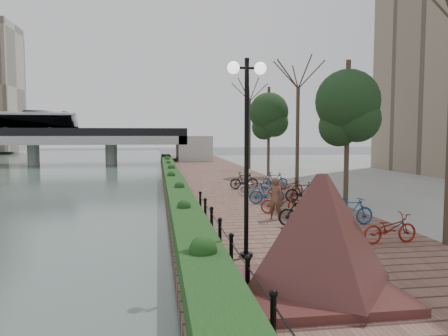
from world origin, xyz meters
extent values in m
plane|color=#59595B|center=(0.00, 0.00, 0.00)|extent=(220.00, 220.00, 0.00)
cube|color=brown|center=(4.00, 17.50, 0.25)|extent=(8.00, 75.00, 0.50)
cube|color=#133312|center=(0.60, 20.00, 0.80)|extent=(1.10, 56.00, 0.60)
cylinder|color=black|center=(1.40, -3.00, 0.85)|extent=(0.10, 0.10, 0.70)
cylinder|color=black|center=(1.40, -1.00, 0.85)|extent=(0.10, 0.10, 0.70)
cylinder|color=black|center=(1.40, 1.00, 0.85)|extent=(0.10, 0.10, 0.70)
cylinder|color=black|center=(1.40, 3.00, 0.85)|extent=(0.10, 0.10, 0.70)
cylinder|color=black|center=(1.40, 5.00, 0.85)|extent=(0.10, 0.10, 0.70)
cylinder|color=black|center=(1.40, 7.00, 0.85)|extent=(0.10, 0.10, 0.70)
cylinder|color=black|center=(1.40, 9.00, 0.85)|extent=(0.10, 0.10, 0.70)
cube|color=#471E1F|center=(2.87, -1.21, 0.59)|extent=(2.97, 2.97, 0.17)
pyramid|color=#471E1F|center=(2.87, -1.21, 1.81)|extent=(3.69, 3.69, 2.27)
cylinder|color=black|center=(1.90, 1.58, 3.08)|extent=(0.12, 0.12, 5.17)
cylinder|color=black|center=(1.90, 1.58, 5.42)|extent=(0.70, 0.06, 0.06)
sphere|color=white|center=(1.55, 1.58, 5.42)|extent=(0.32, 0.32, 0.32)
sphere|color=white|center=(2.25, 1.58, 5.42)|extent=(0.32, 0.32, 0.32)
imported|color=brown|center=(4.00, 6.40, 1.31)|extent=(0.68, 0.56, 1.61)
imported|color=silver|center=(4.60, 2.37, 0.95)|extent=(0.60, 1.71, 0.90)
imported|color=black|center=(4.60, 4.97, 1.00)|extent=(0.47, 1.66, 1.00)
imported|color=maroon|center=(4.60, 7.57, 0.95)|extent=(0.60, 1.72, 0.90)
imported|color=navy|center=(4.60, 10.17, 1.00)|extent=(0.47, 1.66, 1.00)
imported|color=silver|center=(4.60, 12.77, 0.95)|extent=(0.60, 1.71, 0.90)
imported|color=black|center=(4.60, 15.37, 1.00)|extent=(0.47, 1.66, 1.00)
imported|color=maroon|center=(6.40, 2.37, 0.95)|extent=(0.60, 1.71, 0.90)
imported|color=navy|center=(6.40, 4.97, 1.00)|extent=(0.47, 1.66, 1.00)
imported|color=silver|center=(6.40, 7.57, 0.95)|extent=(0.60, 1.72, 0.90)
imported|color=black|center=(6.40, 10.17, 1.00)|extent=(0.47, 1.66, 1.00)
imported|color=maroon|center=(6.40, 12.77, 0.95)|extent=(0.60, 1.71, 0.90)
imported|color=navy|center=(6.40, 15.37, 1.00)|extent=(0.47, 1.66, 1.00)
cube|color=#9F9F9A|center=(-15.00, 45.00, 3.00)|extent=(36.00, 8.00, 1.00)
cube|color=black|center=(-15.00, 41.10, 3.95)|extent=(36.00, 0.15, 0.90)
cube|color=black|center=(-15.00, 48.90, 3.95)|extent=(36.00, 0.15, 0.90)
cylinder|color=#9F9F9A|center=(-15.00, 45.00, 1.25)|extent=(1.40, 1.40, 2.50)
cylinder|color=#9F9F9A|center=(-6.00, 45.00, 1.25)|extent=(1.40, 1.40, 2.50)
imported|color=silver|center=(-15.33, 45.00, 5.00)|extent=(2.52, 10.77, 3.00)
camera|label=1|loc=(-0.38, -9.51, 3.74)|focal=35.00mm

